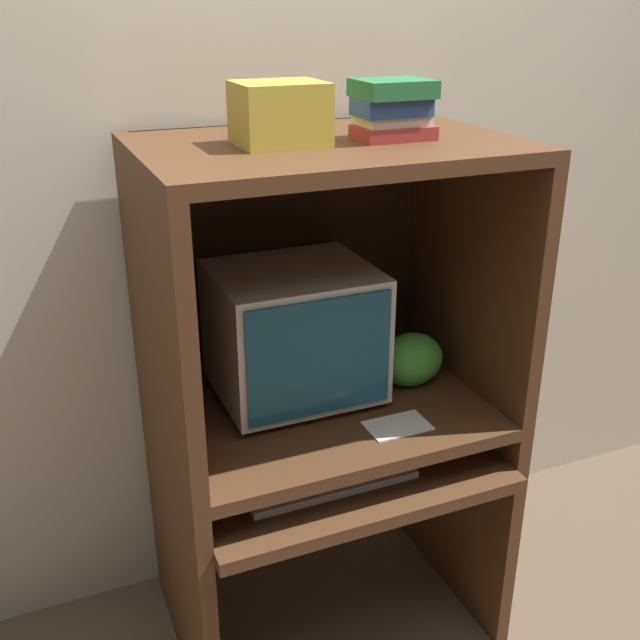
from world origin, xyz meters
TOP-DOWN VIEW (x-y plane):
  - wall_back at (0.00, 0.70)m, footprint 6.00×0.06m
  - desk_base at (0.00, 0.28)m, footprint 0.90×0.69m
  - desk_monitor_shelf at (0.00, 0.32)m, footprint 0.90×0.64m
  - hutch_upper at (0.00, 0.36)m, footprint 0.90×0.64m
  - crt_monitor at (-0.06, 0.41)m, footprint 0.42×0.37m
  - keyboard at (-0.07, 0.15)m, footprint 0.45×0.16m
  - mouse at (0.20, 0.16)m, footprint 0.06×0.04m
  - snack_bag at (0.27, 0.33)m, footprint 0.19×0.14m
  - book_stack at (0.15, 0.27)m, footprint 0.18×0.14m
  - paper_card at (0.12, 0.14)m, footprint 0.16×0.11m
  - storage_box at (-0.12, 0.31)m, footprint 0.20×0.17m

SIDE VIEW (x-z plane):
  - desk_base at x=0.00m, z-range 0.08..0.69m
  - keyboard at x=-0.07m, z-range 0.62..0.64m
  - mouse at x=0.20m, z-range 0.62..0.64m
  - desk_monitor_shelf at x=0.00m, z-range 0.65..0.77m
  - paper_card at x=0.12m, z-range 0.74..0.75m
  - snack_bag at x=0.27m, z-range 0.74..0.90m
  - crt_monitor at x=-0.06m, z-range 0.75..1.12m
  - hutch_upper at x=0.00m, z-range 0.84..1.56m
  - wall_back at x=0.00m, z-range 0.00..2.60m
  - storage_box at x=-0.12m, z-range 1.45..1.59m
  - book_stack at x=0.15m, z-range 1.46..1.59m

